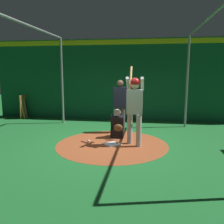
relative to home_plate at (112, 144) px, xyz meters
The scene contains 11 objects.
ground_plane 0.01m from the home_plate, ahead, with size 27.58×27.58×0.00m, color #1E6B2D.
dirt_circle 0.01m from the home_plate, ahead, with size 3.21×3.21×0.01m, color #9E4C28.
home_plate is the anchor object (origin of this frame).
batter 1.33m from the home_plate, 95.45° to the left, with size 0.68×0.49×2.23m.
catcher 0.84m from the home_plate, behind, with size 0.58×0.40×0.92m.
umpire 1.77m from the home_plate, behind, with size 0.23×0.49×1.80m.
back_wall 4.13m from the home_plate, behind, with size 0.23×11.58×3.45m.
cage_frame 2.31m from the home_plate, ahead, with size 5.38×4.92×3.41m.
bat_rack 5.76m from the home_plate, 127.64° to the right, with size 0.82×0.19×1.05m.
baseball_0 0.73m from the home_plate, 98.16° to the right, with size 0.07×0.07×0.07m, color white.
baseball_1 0.16m from the home_plate, 112.17° to the left, with size 0.07×0.07×0.07m, color white.
Camera 1 is at (6.53, 0.98, 2.06)m, focal length 38.13 mm.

